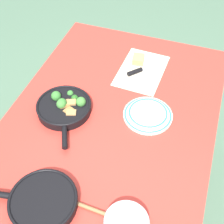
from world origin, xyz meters
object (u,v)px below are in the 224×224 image
at_px(grater_knife, 142,70).
at_px(prep_bowl_steel, 126,224).
at_px(skillet_eggs, 43,201).
at_px(wooden_spoon, 81,205).
at_px(skillet_broccoli, 65,107).
at_px(cheese_block, 138,59).
at_px(dinner_plate_stack, 148,114).

relative_size(grater_knife, prep_bowl_steel, 1.29).
xyz_separation_m(skillet_eggs, wooden_spoon, (-0.04, 0.13, -0.02)).
height_order(skillet_broccoli, cheese_block, skillet_broccoli).
height_order(wooden_spoon, dinner_plate_stack, dinner_plate_stack).
bearing_deg(dinner_plate_stack, skillet_broccoli, -75.81).
height_order(grater_knife, prep_bowl_steel, prep_bowl_steel).
bearing_deg(wooden_spoon, dinner_plate_stack, -101.35).
bearing_deg(skillet_broccoli, dinner_plate_stack, 78.41).
relative_size(wooden_spoon, prep_bowl_steel, 2.35).
distance_m(skillet_eggs, dinner_plate_stack, 0.60).
distance_m(skillet_broccoli, grater_knife, 0.47).
distance_m(grater_knife, dinner_plate_stack, 0.32).
bearing_deg(dinner_plate_stack, prep_bowl_steel, 6.51).
height_order(skillet_eggs, cheese_block, skillet_eggs).
bearing_deg(grater_knife, skillet_eggs, -148.03).
height_order(cheese_block, dinner_plate_stack, cheese_block).
bearing_deg(skillet_eggs, skillet_broccoli, -85.41).
xyz_separation_m(skillet_broccoli, dinner_plate_stack, (-0.09, 0.38, -0.01)).
bearing_deg(wooden_spoon, skillet_broccoli, -56.22).
bearing_deg(grater_knife, cheese_block, 72.30).
distance_m(cheese_block, prep_bowl_steel, 0.92).
xyz_separation_m(skillet_eggs, cheese_block, (-0.91, 0.11, -0.01)).
relative_size(skillet_broccoli, skillet_eggs, 0.92).
height_order(cheese_block, prep_bowl_steel, prep_bowl_steel).
height_order(wooden_spoon, prep_bowl_steel, prep_bowl_steel).
relative_size(cheese_block, dinner_plate_stack, 0.35).
distance_m(skillet_eggs, cheese_block, 0.92).
relative_size(skillet_broccoli, grater_knife, 1.72).
xyz_separation_m(skillet_eggs, grater_knife, (-0.85, 0.14, -0.01)).
distance_m(grater_knife, prep_bowl_steel, 0.85).
bearing_deg(skillet_broccoli, skillet_eggs, -10.82).
height_order(wooden_spoon, cheese_block, cheese_block).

